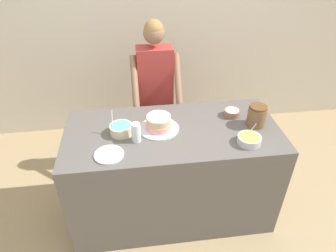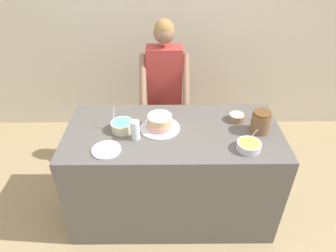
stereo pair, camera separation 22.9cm
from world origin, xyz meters
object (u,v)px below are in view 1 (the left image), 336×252
(ceramic_plate, at_px, (109,155))
(frosting_bowl_white, at_px, (232,112))
(person_baker, at_px, (155,84))
(frosting_bowl_yellow, at_px, (249,139))
(stoneware_jar, at_px, (257,116))
(drinking_glass, at_px, (136,132))
(cake, at_px, (159,124))
(frosting_bowl_blue, at_px, (121,129))

(ceramic_plate, bearing_deg, frosting_bowl_white, 20.96)
(person_baker, bearing_deg, frosting_bowl_yellow, -56.62)
(frosting_bowl_yellow, distance_m, stoneware_jar, 0.27)
(frosting_bowl_white, relative_size, drinking_glass, 0.85)
(drinking_glass, bearing_deg, cake, 35.58)
(frosting_bowl_blue, bearing_deg, cake, 4.10)
(frosting_bowl_blue, distance_m, frosting_bowl_white, 0.94)
(stoneware_jar, bearing_deg, frosting_bowl_white, 133.26)
(frosting_bowl_yellow, bearing_deg, ceramic_plate, -179.55)
(cake, xyz_separation_m, ceramic_plate, (-0.38, -0.27, -0.05))
(frosting_bowl_blue, height_order, ceramic_plate, frosting_bowl_blue)
(cake, height_order, drinking_glass, drinking_glass)
(cake, xyz_separation_m, stoneware_jar, (0.78, -0.04, 0.03))
(frosting_bowl_blue, relative_size, stoneware_jar, 1.10)
(frosting_bowl_yellow, height_order, ceramic_plate, frosting_bowl_yellow)
(person_baker, bearing_deg, cake, -93.09)
(frosting_bowl_white, bearing_deg, drinking_glass, -163.24)
(cake, relative_size, frosting_bowl_white, 2.46)
(frosting_bowl_blue, relative_size, ceramic_plate, 0.91)
(person_baker, bearing_deg, frosting_bowl_blue, -115.88)
(person_baker, distance_m, cake, 0.66)
(frosting_bowl_blue, distance_m, drinking_glass, 0.16)
(person_baker, height_order, drinking_glass, person_baker)
(drinking_glass, distance_m, ceramic_plate, 0.26)
(cake, bearing_deg, drinking_glass, -144.42)
(drinking_glass, xyz_separation_m, ceramic_plate, (-0.20, -0.14, -0.07))
(frosting_bowl_blue, bearing_deg, drinking_glass, -43.72)
(cake, relative_size, frosting_bowl_blue, 1.65)
(frosting_bowl_white, bearing_deg, ceramic_plate, -159.04)
(person_baker, distance_m, drinking_glass, 0.82)
(person_baker, distance_m, frosting_bowl_white, 0.81)
(person_baker, height_order, frosting_bowl_white, person_baker)
(cake, bearing_deg, stoneware_jar, -3.14)
(frosting_bowl_blue, height_order, frosting_bowl_white, frosting_bowl_blue)
(frosting_bowl_blue, bearing_deg, frosting_bowl_yellow, -14.56)
(person_baker, xyz_separation_m, drinking_glass, (-0.22, -0.79, 0.01))
(drinking_glass, distance_m, stoneware_jar, 0.97)
(ceramic_plate, bearing_deg, cake, 35.53)
(drinking_glass, bearing_deg, frosting_bowl_yellow, -9.32)
(frosting_bowl_yellow, xyz_separation_m, drinking_glass, (-0.83, 0.14, 0.04))
(cake, relative_size, drinking_glass, 2.08)
(frosting_bowl_blue, xyz_separation_m, frosting_bowl_white, (0.93, 0.14, -0.01))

